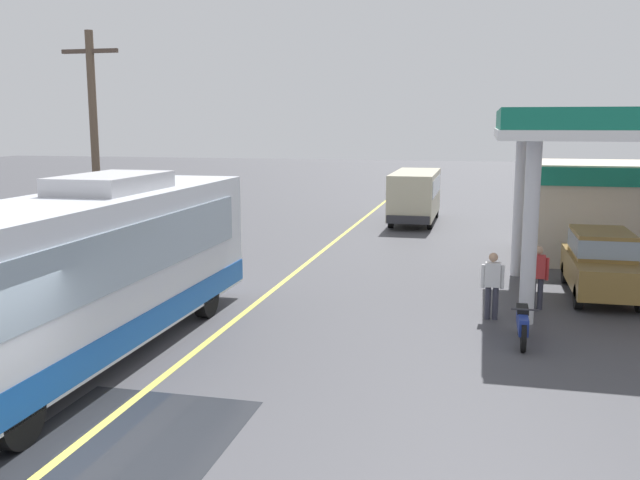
{
  "coord_description": "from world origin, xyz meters",
  "views": [
    {
      "loc": [
        5.77,
        -8.12,
        4.77
      ],
      "look_at": [
        1.5,
        10.0,
        1.6
      ],
      "focal_mm": 38.89,
      "sensor_mm": 36.0,
      "label": 1
    }
  ],
  "objects_px": {
    "coach_bus_main": "(90,275)",
    "pedestrian_by_shop": "(492,282)",
    "minibus_opposing_lane": "(415,192)",
    "pedestrian_near_pump": "(538,274)",
    "motorcycle_parked_forecourt": "(522,323)",
    "car_at_pump": "(601,260)"
  },
  "relations": [
    {
      "from": "motorcycle_parked_forecourt",
      "to": "pedestrian_near_pump",
      "type": "distance_m",
      "value": 3.04
    },
    {
      "from": "motorcycle_parked_forecourt",
      "to": "pedestrian_near_pump",
      "type": "height_order",
      "value": "pedestrian_near_pump"
    },
    {
      "from": "coach_bus_main",
      "to": "minibus_opposing_lane",
      "type": "height_order",
      "value": "coach_bus_main"
    },
    {
      "from": "minibus_opposing_lane",
      "to": "motorcycle_parked_forecourt",
      "type": "bearing_deg",
      "value": -77.17
    },
    {
      "from": "coach_bus_main",
      "to": "motorcycle_parked_forecourt",
      "type": "xyz_separation_m",
      "value": [
        8.62,
        2.98,
        -1.28
      ]
    },
    {
      "from": "minibus_opposing_lane",
      "to": "pedestrian_by_shop",
      "type": "xyz_separation_m",
      "value": [
        3.46,
        -16.27,
        -0.54
      ]
    },
    {
      "from": "motorcycle_parked_forecourt",
      "to": "pedestrian_by_shop",
      "type": "bearing_deg",
      "value": 110.22
    },
    {
      "from": "minibus_opposing_lane",
      "to": "pedestrian_by_shop",
      "type": "relative_size",
      "value": 3.69
    },
    {
      "from": "pedestrian_near_pump",
      "to": "motorcycle_parked_forecourt",
      "type": "bearing_deg",
      "value": -99.57
    },
    {
      "from": "motorcycle_parked_forecourt",
      "to": "minibus_opposing_lane",
      "type": "bearing_deg",
      "value": 102.83
    },
    {
      "from": "coach_bus_main",
      "to": "pedestrian_near_pump",
      "type": "xyz_separation_m",
      "value": [
        9.12,
        5.94,
        -0.79
      ]
    },
    {
      "from": "pedestrian_by_shop",
      "to": "motorcycle_parked_forecourt",
      "type": "bearing_deg",
      "value": -69.78
    },
    {
      "from": "car_at_pump",
      "to": "pedestrian_by_shop",
      "type": "distance_m",
      "value": 4.26
    },
    {
      "from": "minibus_opposing_lane",
      "to": "motorcycle_parked_forecourt",
      "type": "relative_size",
      "value": 3.41
    },
    {
      "from": "car_at_pump",
      "to": "pedestrian_near_pump",
      "type": "distance_m",
      "value": 2.59
    },
    {
      "from": "coach_bus_main",
      "to": "car_at_pump",
      "type": "distance_m",
      "value": 13.44
    },
    {
      "from": "minibus_opposing_lane",
      "to": "pedestrian_near_pump",
      "type": "bearing_deg",
      "value": -73.0
    },
    {
      "from": "car_at_pump",
      "to": "motorcycle_parked_forecourt",
      "type": "relative_size",
      "value": 2.33
    },
    {
      "from": "car_at_pump",
      "to": "pedestrian_by_shop",
      "type": "relative_size",
      "value": 2.53
    },
    {
      "from": "car_at_pump",
      "to": "minibus_opposing_lane",
      "type": "relative_size",
      "value": 0.69
    },
    {
      "from": "pedestrian_by_shop",
      "to": "car_at_pump",
      "type": "bearing_deg",
      "value": 46.23
    },
    {
      "from": "coach_bus_main",
      "to": "pedestrian_by_shop",
      "type": "relative_size",
      "value": 6.65
    }
  ]
}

